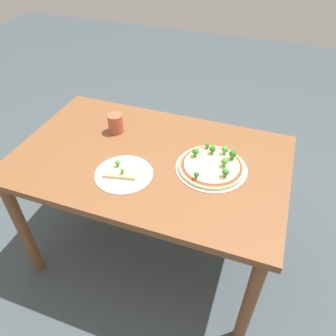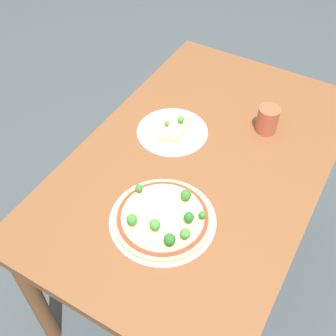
{
  "view_description": "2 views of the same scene",
  "coord_description": "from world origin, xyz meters",
  "px_view_note": "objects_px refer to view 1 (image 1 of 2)",
  "views": [
    {
      "loc": [
        0.5,
        -1.14,
        1.74
      ],
      "look_at": [
        0.12,
        -0.07,
        0.76
      ],
      "focal_mm": 35.0,
      "sensor_mm": 36.0,
      "label": 1
    },
    {
      "loc": [
        0.95,
        0.41,
        1.82
      ],
      "look_at": [
        0.12,
        -0.07,
        0.76
      ],
      "focal_mm": 45.0,
      "sensor_mm": 36.0,
      "label": 2
    }
  ],
  "objects_px": {
    "dining_table": "(150,171)",
    "drinking_cup": "(116,123)",
    "pizza_tray_slice": "(122,172)",
    "pizza_tray_whole": "(212,166)"
  },
  "relations": [
    {
      "from": "dining_table",
      "to": "drinking_cup",
      "type": "relative_size",
      "value": 12.93
    },
    {
      "from": "drinking_cup",
      "to": "pizza_tray_slice",
      "type": "bearing_deg",
      "value": -58.99
    },
    {
      "from": "pizza_tray_whole",
      "to": "drinking_cup",
      "type": "distance_m",
      "value": 0.57
    },
    {
      "from": "dining_table",
      "to": "drinking_cup",
      "type": "xyz_separation_m",
      "value": [
        -0.25,
        0.14,
        0.15
      ]
    },
    {
      "from": "pizza_tray_whole",
      "to": "pizza_tray_slice",
      "type": "distance_m",
      "value": 0.41
    },
    {
      "from": "dining_table",
      "to": "drinking_cup",
      "type": "height_order",
      "value": "drinking_cup"
    },
    {
      "from": "pizza_tray_slice",
      "to": "drinking_cup",
      "type": "relative_size",
      "value": 2.61
    },
    {
      "from": "pizza_tray_slice",
      "to": "dining_table",
      "type": "bearing_deg",
      "value": 65.69
    },
    {
      "from": "pizza_tray_slice",
      "to": "pizza_tray_whole",
      "type": "bearing_deg",
      "value": 25.33
    },
    {
      "from": "dining_table",
      "to": "pizza_tray_slice",
      "type": "bearing_deg",
      "value": -114.31
    }
  ]
}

